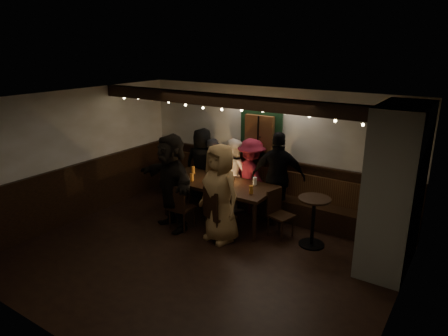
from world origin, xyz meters
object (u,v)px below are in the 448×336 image
Objects in this scene: person_f at (172,182)px; chair_end at (278,210)px; high_top at (313,216)px; person_g at (220,193)px; person_b at (214,172)px; person_c at (234,174)px; person_d at (251,176)px; chair_near_left at (179,205)px; chair_near_right at (216,211)px; dining_table at (218,185)px; person_e at (278,177)px; person_a at (203,164)px.

chair_end is at bearing 45.91° from person_f.
high_top is 0.50× the size of person_g.
high_top is 2.63m from person_b.
person_c is at bearing 94.64° from person_f.
person_c is 0.97× the size of person_d.
person_b reaches higher than chair_near_left.
chair_end is 0.57× the size of person_c.
person_g is at bearing 38.17° from chair_near_right.
person_b is 0.49m from person_c.
chair_end is at bearing 3.09° from dining_table.
person_g reaches higher than person_c.
person_e is at bearing 65.37° from person_f.
person_b is 1.55m from person_e.
person_e is (1.06, -0.05, 0.14)m from person_c.
person_e is 1.01× the size of person_g.
chair_end is 0.55× the size of person_d.
person_a reaches higher than chair_near_left.
person_c is 0.85× the size of person_e.
person_c is at bearing 79.92° from chair_near_left.
dining_table is 2.47× the size of chair_near_left.
person_e is at bearing -161.23° from person_d.
high_top is 0.48× the size of person_f.
chair_end is 1.55m from person_c.
high_top is at bearing 179.50° from person_d.
person_e is at bearing 85.08° from person_g.
high_top is 1.25m from person_e.
dining_table is 0.75m from person_c.
person_a is 2.05m from person_g.
person_f is at bearing 114.73° from person_b.
high_top is at bearing 26.63° from chair_near_right.
dining_table is 1.22× the size of person_f.
chair_near_left is 1.04× the size of chair_end.
person_b is (-0.21, 1.45, 0.23)m from chair_near_left.
high_top is 1.80m from person_d.
chair_near_right is (0.80, 0.06, 0.04)m from chair_near_left.
person_b is at bearing 125.97° from chair_near_right.
person_a is at bearing 9.55° from person_b.
dining_table is 0.81m from person_d.
person_c is at bearing 160.30° from person_a.
chair_end is (1.64, 0.86, -0.02)m from chair_near_left.
person_b is (-2.55, 0.63, 0.18)m from high_top.
chair_near_left reaches higher than chair_end.
person_d is (1.28, -0.03, -0.03)m from person_a.
person_e reaches higher than person_c.
person_b is at bearing 26.73° from person_d.
person_a is at bearing 132.96° from chair_near_right.
person_d is at bearing -21.93° from person_e.
person_e is (1.54, 0.03, 0.16)m from person_b.
chair_end is at bearing 177.42° from person_c.
person_f is at bearing -178.04° from chair_near_right.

